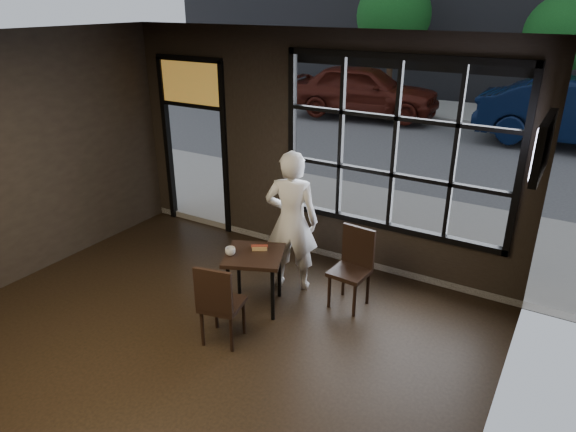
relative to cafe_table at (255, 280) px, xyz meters
The scene contains 16 objects.
floor 1.90m from the cafe_table, 94.01° to the right, with size 6.00×7.00×0.02m, color black.
ceiling 3.40m from the cafe_table, 94.01° to the right, with size 6.00×7.00×0.02m, color black.
wall_right 3.64m from the cafe_table, 32.95° to the right, with size 0.04×7.00×3.20m, color black.
window_frame 2.43m from the cafe_table, 56.88° to the left, with size 3.06×0.12×2.28m, color black.
stained_transom 3.41m from the cafe_table, 143.68° to the left, with size 1.20×0.06×0.70m, color orange.
street_asphalt 22.14m from the cafe_table, 90.34° to the left, with size 60.00×41.00×0.04m, color #545456.
cafe_table is the anchor object (origin of this frame).
chair_near 0.76m from the cafe_table, 83.99° to the right, with size 0.42×0.42×0.98m, color black.
chair_window 1.16m from the cafe_table, 31.50° to the left, with size 0.43×0.43×1.00m, color black.
man 0.88m from the cafe_table, 78.81° to the left, with size 0.68×0.44×1.86m, color white.
hotdog 0.41m from the cafe_table, 89.11° to the left, with size 0.20×0.08×0.06m, color tan, non-canonical shape.
cup 0.50m from the cafe_table, 142.11° to the right, with size 0.12×0.12×0.10m, color silver.
tv 3.48m from the cafe_table, 17.61° to the left, with size 0.11×0.98×0.57m, color black.
maroon_car 11.14m from the cafe_table, 106.40° to the left, with size 1.87×4.64×1.58m, color #42140C.
tree_left 13.86m from the cafe_table, 103.88° to the left, with size 2.48×2.48×4.24m.
tree_right 13.12m from the cafe_table, 81.30° to the left, with size 2.15×2.15×3.68m.
Camera 1 is at (3.27, -2.62, 3.54)m, focal length 32.00 mm.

